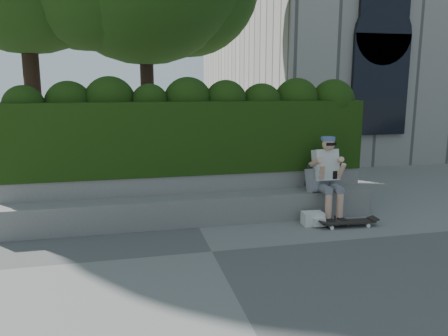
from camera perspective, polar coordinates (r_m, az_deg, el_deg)
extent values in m
plane|color=slate|center=(6.03, -1.61, -10.86)|extent=(80.00, 80.00, 0.00)
cube|color=gray|center=(7.12, -3.61, -5.50)|extent=(6.00, 0.45, 0.45)
cube|color=gray|center=(7.53, -4.21, -3.40)|extent=(6.00, 0.50, 0.75)
cube|color=black|center=(7.57, -4.58, 4.18)|extent=(6.00, 1.00, 1.20)
cylinder|color=black|center=(10.87, -9.86, 6.98)|extent=(0.32, 0.32, 3.03)
cylinder|color=black|center=(11.41, -23.48, 6.64)|extent=(0.37, 0.37, 3.11)
cube|color=slate|center=(7.63, 12.79, -2.03)|extent=(0.36, 0.26, 0.22)
cube|color=silver|center=(7.50, 13.12, 0.39)|extent=(0.40, 0.32, 0.55)
sphere|color=tan|center=(7.38, 13.48, 3.04)|extent=(0.21, 0.21, 0.21)
cylinder|color=#506192|center=(7.39, 13.44, 3.75)|extent=(0.23, 0.23, 0.06)
cube|color=black|center=(7.21, 14.30, -0.89)|extent=(0.07, 0.02, 0.13)
cylinder|color=tan|center=(7.28, 13.46, -5.24)|extent=(0.11, 0.11, 0.47)
cylinder|color=tan|center=(7.37, 14.86, -5.11)|extent=(0.11, 0.11, 0.47)
cube|color=black|center=(7.29, 13.60, -6.84)|extent=(0.10, 0.26, 0.10)
cube|color=black|center=(7.38, 15.00, -6.69)|extent=(0.10, 0.26, 0.10)
cube|color=black|center=(7.25, 15.85, -6.78)|extent=(0.88, 0.26, 0.02)
cylinder|color=silver|center=(7.06, 13.91, -7.60)|extent=(0.06, 0.04, 0.06)
cylinder|color=silver|center=(7.22, 13.31, -7.15)|extent=(0.06, 0.04, 0.06)
cylinder|color=silver|center=(7.33, 18.32, -7.16)|extent=(0.06, 0.04, 0.06)
cylinder|color=silver|center=(7.48, 17.64, -6.74)|extent=(0.06, 0.04, 0.06)
cube|color=#A1A2A6|center=(7.49, 11.74, -1.54)|extent=(0.30, 0.21, 0.39)
cube|color=silver|center=(7.20, 11.50, -6.49)|extent=(0.34, 0.25, 0.21)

